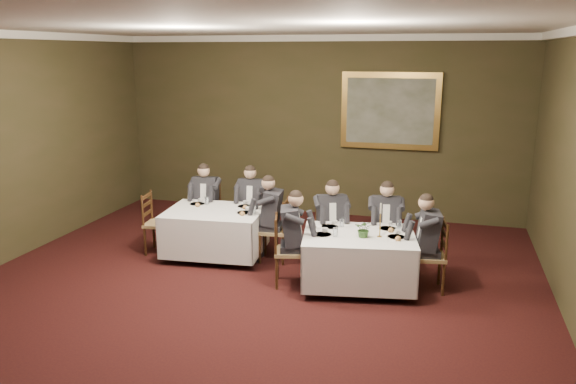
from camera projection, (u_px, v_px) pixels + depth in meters
The scene contains 26 objects.
ground at pixel (223, 322), 6.81m from camera, with size 10.00×10.00×0.00m, color black.
ceiling at pixel (213, 21), 5.97m from camera, with size 8.00×10.00×0.10m, color silver.
back_wall at pixel (317, 127), 11.05m from camera, with size 8.00×0.10×3.50m, color #35321A.
crown_molding at pixel (214, 27), 5.98m from camera, with size 8.00×10.00×0.12m.
table_main at pixel (358, 256), 7.73m from camera, with size 1.71×1.42×0.67m.
table_second at pixel (215, 229), 8.91m from camera, with size 1.63×1.30×0.67m.
chair_main_backleft at pixel (330, 247), 8.56m from camera, with size 0.57×0.55×1.00m.
diner_main_backleft at pixel (331, 233), 8.50m from camera, with size 0.55×0.60×1.35m.
chair_main_backright at pixel (384, 249), 8.48m from camera, with size 0.49×0.47×1.00m.
diner_main_backright at pixel (385, 235), 8.42m from camera, with size 0.46×0.53×1.35m.
chair_main_endleft at pixel (289, 265), 7.86m from camera, with size 0.52×0.54×1.00m.
diner_main_endleft at pixel (290, 249), 7.81m from camera, with size 0.57×0.51×1.35m.
chair_main_endright at pixel (429, 270), 7.67m from camera, with size 0.49×0.50×1.00m.
diner_main_endright at pixel (429, 254), 7.62m from camera, with size 0.54×0.47×1.35m.
chair_sec_backleft at pixel (207, 223), 9.76m from camera, with size 0.48×0.47×1.00m.
diner_sec_backleft at pixel (207, 211), 9.70m from camera, with size 0.45×0.52×1.35m.
chair_sec_backright at pixel (253, 226), 9.62m from camera, with size 0.47×0.45×1.00m.
diner_sec_backright at pixel (252, 213), 9.55m from camera, with size 0.44×0.50×1.35m.
chair_sec_endright at pixel (275, 243), 8.77m from camera, with size 0.46×0.48×1.00m.
diner_sec_endright at pixel (274, 229), 8.72m from camera, with size 0.52×0.45×1.35m.
chair_sec_endleft at pixel (159, 235), 9.12m from camera, with size 0.48×0.49×1.00m.
centerpiece at pixel (364, 228), 7.51m from camera, with size 0.23×0.20×0.26m, color #2D5926.
candlestick at pixel (380, 224), 7.52m from camera, with size 0.07×0.07×0.48m.
place_setting_table_main at pixel (334, 224), 8.00m from camera, with size 0.33×0.31×0.14m.
place_setting_table_second at pixel (201, 202), 9.21m from camera, with size 0.33×0.31×0.14m.
painting at pixel (390, 111), 10.53m from camera, with size 1.84×0.09×1.44m.
Camera 1 is at (2.48, -5.77, 3.18)m, focal length 35.00 mm.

